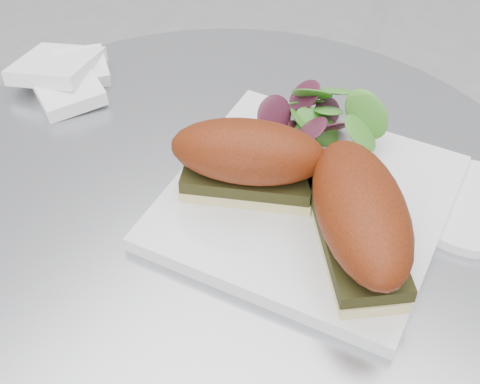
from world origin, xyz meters
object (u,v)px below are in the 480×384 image
object	(u,v)px
sandwich_left	(248,159)
saucer	(470,206)
sandwich_right	(360,217)
plate	(307,201)

from	to	relation	value
sandwich_left	saucer	distance (m)	0.23
sandwich_right	saucer	bearing A→B (deg)	110.65
sandwich_right	saucer	distance (m)	0.15
sandwich_right	saucer	size ratio (longest dim) A/B	1.39
plate	saucer	world-z (taller)	plate
saucer	plate	bearing A→B (deg)	-145.49
sandwich_left	plate	bearing A→B (deg)	2.24
plate	sandwich_left	distance (m)	0.08
plate	sandwich_right	xyz separation A→B (m)	(0.07, -0.03, 0.05)
sandwich_left	saucer	world-z (taller)	sandwich_left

